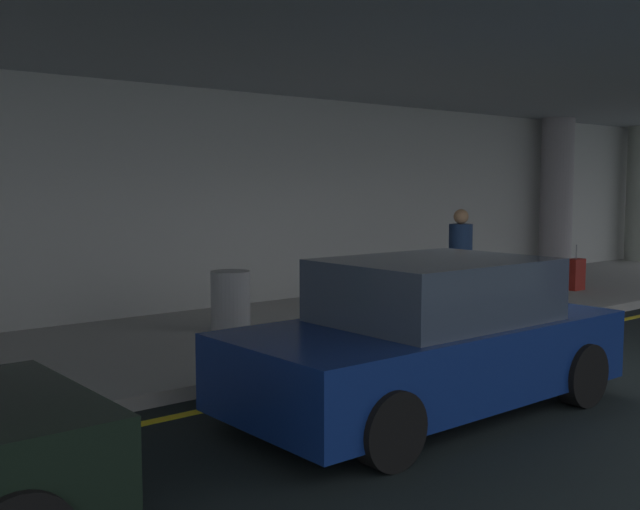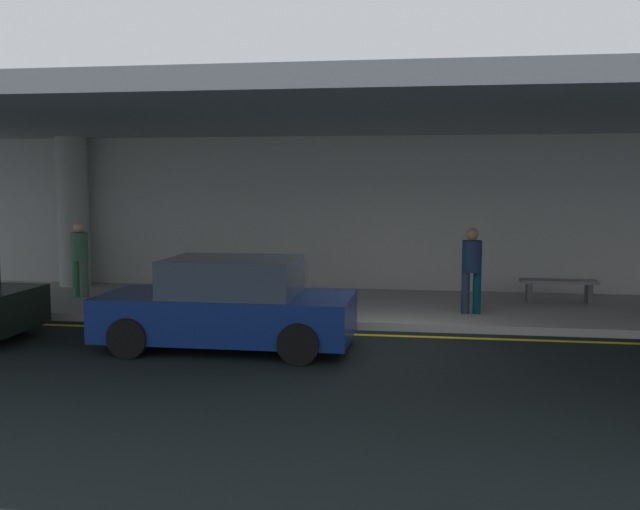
% 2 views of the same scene
% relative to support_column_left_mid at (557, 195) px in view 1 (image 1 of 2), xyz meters
% --- Properties ---
extents(ground_plane, '(60.00, 60.00, 0.00)m').
position_rel_support_column_left_mid_xyz_m(ground_plane, '(-8.00, -4.72, -1.97)').
color(ground_plane, black).
extents(sidewalk, '(26.00, 4.20, 0.15)m').
position_rel_support_column_left_mid_xyz_m(sidewalk, '(-8.00, -1.62, -1.90)').
color(sidewalk, '#9A9995').
rests_on(sidewalk, ground).
extents(lane_stripe_yellow, '(26.00, 0.14, 0.01)m').
position_rel_support_column_left_mid_xyz_m(lane_stripe_yellow, '(-8.00, -4.12, -1.97)').
color(lane_stripe_yellow, yellow).
rests_on(lane_stripe_yellow, ground).
extents(support_column_left_mid, '(0.76, 0.76, 3.65)m').
position_rel_support_column_left_mid_xyz_m(support_column_left_mid, '(0.00, 0.00, 0.00)').
color(support_column_left_mid, '#999297').
rests_on(support_column_left_mid, sidewalk).
extents(ceiling_overhang, '(28.00, 13.20, 0.30)m').
position_rel_support_column_left_mid_xyz_m(ceiling_overhang, '(-8.00, -2.12, 1.97)').
color(ceiling_overhang, gray).
rests_on(ceiling_overhang, support_column_far_left).
extents(terminal_back_wall, '(26.00, 0.30, 3.80)m').
position_rel_support_column_left_mid_xyz_m(terminal_back_wall, '(-8.00, 0.63, -0.07)').
color(terminal_back_wall, '#B1B2AE').
rests_on(terminal_back_wall, ground).
extents(car_navy, '(4.10, 1.92, 1.50)m').
position_rel_support_column_left_mid_xyz_m(car_navy, '(-10.50, -5.53, -1.26)').
color(car_navy, navy).
rests_on(car_navy, ground).
extents(traveler_with_luggage, '(0.38, 0.38, 1.68)m').
position_rel_support_column_left_mid_xyz_m(traveler_with_luggage, '(-6.45, -2.50, -0.86)').
color(traveler_with_luggage, '#1D253D').
rests_on(traveler_with_luggage, sidewalk).
extents(suitcase_upright_primary, '(0.36, 0.22, 0.90)m').
position_rel_support_column_left_mid_xyz_m(suitcase_upright_primary, '(-2.63, -2.21, -1.51)').
color(suitcase_upright_primary, maroon).
rests_on(suitcase_upright_primary, sidewalk).
extents(bench_metal, '(1.60, 0.50, 0.48)m').
position_rel_support_column_left_mid_xyz_m(bench_metal, '(-4.53, -0.83, -1.47)').
color(bench_metal, slate).
rests_on(bench_metal, sidewalk).
extents(trash_bin_steel, '(0.56, 0.56, 0.85)m').
position_rel_support_column_left_mid_xyz_m(trash_bin_steel, '(-10.16, -1.42, -1.40)').
color(trash_bin_steel, gray).
rests_on(trash_bin_steel, sidewalk).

